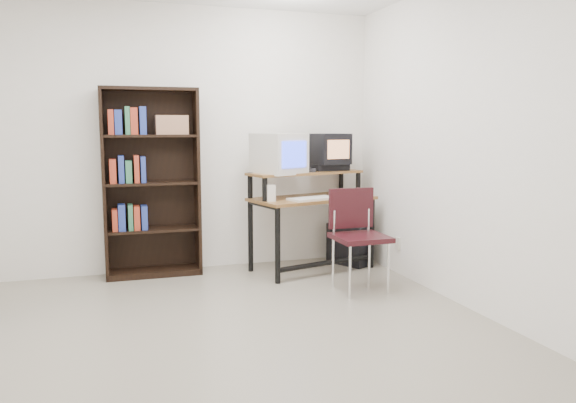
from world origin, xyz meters
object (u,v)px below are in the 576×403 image
object	(u,v)px
crt_tv	(330,149)
bookshelf	(151,181)
pc_tower	(349,244)
computer_desk	(311,202)
school_chair	(357,228)
crt_monitor	(279,154)

from	to	relation	value
crt_tv	bookshelf	world-z (taller)	bookshelf
pc_tower	bookshelf	xyz separation A→B (m)	(-1.98, 0.21, 0.71)
computer_desk	pc_tower	size ratio (longest dim) A/B	2.91
school_chair	crt_monitor	bearing A→B (deg)	118.79
pc_tower	school_chair	distance (m)	0.96
crt_monitor	school_chair	bearing A→B (deg)	-86.73
school_chair	bookshelf	world-z (taller)	bookshelf
computer_desk	bookshelf	size ratio (longest dim) A/B	0.73
crt_monitor	school_chair	distance (m)	1.13
crt_tv	bookshelf	size ratio (longest dim) A/B	0.20
computer_desk	bookshelf	world-z (taller)	bookshelf
computer_desk	pc_tower	distance (m)	0.66
computer_desk	crt_tv	xyz separation A→B (m)	(0.26, 0.15, 0.52)
crt_monitor	crt_tv	distance (m)	0.60
crt_monitor	bookshelf	bearing A→B (deg)	143.03
crt_tv	school_chair	world-z (taller)	crt_tv
computer_desk	crt_tv	world-z (taller)	crt_tv
crt_tv	bookshelf	xyz separation A→B (m)	(-1.80, 0.12, -0.29)
crt_tv	pc_tower	bearing A→B (deg)	-31.46
crt_monitor	pc_tower	bearing A→B (deg)	-23.86
school_chair	pc_tower	bearing A→B (deg)	69.64
pc_tower	school_chair	size ratio (longest dim) A/B	0.51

